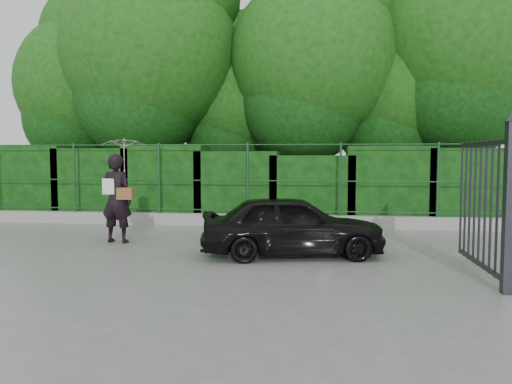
# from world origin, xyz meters

# --- Properties ---
(ground) EXTENTS (80.00, 80.00, 0.00)m
(ground) POSITION_xyz_m (0.00, 0.00, 0.00)
(ground) COLOR gray
(kerb) EXTENTS (14.00, 0.25, 0.30)m
(kerb) POSITION_xyz_m (0.00, 4.50, 0.15)
(kerb) COLOR #9E9E99
(kerb) RESTS_ON ground
(fence) EXTENTS (14.13, 0.06, 1.80)m
(fence) POSITION_xyz_m (0.22, 4.50, 1.20)
(fence) COLOR #1A4121
(fence) RESTS_ON kerb
(hedge) EXTENTS (14.20, 1.20, 2.08)m
(hedge) POSITION_xyz_m (-0.07, 5.50, 0.99)
(hedge) COLOR black
(hedge) RESTS_ON ground
(trees) EXTENTS (17.10, 6.15, 8.08)m
(trees) POSITION_xyz_m (1.14, 7.74, 4.62)
(trees) COLOR black
(trees) RESTS_ON ground
(gate) EXTENTS (0.22, 2.33, 2.36)m
(gate) POSITION_xyz_m (4.60, -0.72, 1.19)
(gate) COLOR #25252B
(gate) RESTS_ON ground
(woman) EXTENTS (0.94, 0.89, 2.15)m
(woman) POSITION_xyz_m (-1.83, 1.84, 1.36)
(woman) COLOR black
(woman) RESTS_ON ground
(car) EXTENTS (3.40, 1.86, 1.10)m
(car) POSITION_xyz_m (1.72, 0.89, 0.55)
(car) COLOR black
(car) RESTS_ON ground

